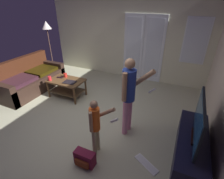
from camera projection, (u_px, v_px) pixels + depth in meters
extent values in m
cube|color=#AFAE8E|center=(81.00, 119.00, 3.84)|extent=(5.30, 5.47, 0.02)
cube|color=beige|center=(125.00, 34.00, 5.33)|extent=(5.30, 0.06, 2.81)
cube|color=white|center=(133.00, 48.00, 5.37)|extent=(0.63, 0.02, 2.06)
cube|color=silver|center=(133.00, 47.00, 5.34)|extent=(0.47, 0.01, 1.76)
cube|color=white|center=(153.00, 51.00, 5.14)|extent=(0.63, 0.02, 2.06)
cube|color=silver|center=(153.00, 49.00, 5.10)|extent=(0.47, 0.01, 1.76)
cube|color=white|center=(196.00, 41.00, 4.55)|extent=(0.64, 0.02, 1.24)
cube|color=silver|center=(196.00, 41.00, 4.54)|extent=(0.58, 0.01, 1.18)
cube|color=#31211A|center=(32.00, 83.00, 4.94)|extent=(0.88, 1.93, 0.43)
cube|color=#401F12|center=(20.00, 67.00, 4.85)|extent=(0.16, 1.93, 0.49)
cube|color=#31211A|center=(3.00, 95.00, 4.19)|extent=(0.88, 0.16, 0.59)
cube|color=#31211A|center=(53.00, 70.00, 5.61)|extent=(0.88, 0.16, 0.59)
cube|color=#381D27|center=(19.00, 81.00, 4.48)|extent=(0.65, 0.74, 0.09)
cube|color=#2E2407|center=(42.00, 70.00, 5.12)|extent=(0.65, 0.74, 0.09)
cube|color=brown|center=(66.00, 81.00, 4.50)|extent=(0.93, 0.59, 0.04)
cube|color=brown|center=(68.00, 90.00, 4.64)|extent=(0.85, 0.51, 0.02)
cylinder|color=brown|center=(48.00, 90.00, 4.57)|extent=(0.05, 0.05, 0.45)
cylinder|color=brown|center=(75.00, 97.00, 4.25)|extent=(0.05, 0.05, 0.45)
cylinder|color=brown|center=(61.00, 82.00, 4.98)|extent=(0.05, 0.05, 0.45)
cylinder|color=brown|center=(86.00, 88.00, 4.67)|extent=(0.05, 0.05, 0.45)
cube|color=black|center=(190.00, 148.00, 2.76)|extent=(0.45, 1.46, 0.49)
cube|color=black|center=(194.00, 137.00, 2.63)|extent=(0.08, 0.39, 0.04)
cube|color=black|center=(199.00, 120.00, 2.48)|extent=(0.04, 1.11, 0.61)
cube|color=navy|center=(198.00, 120.00, 2.48)|extent=(0.00, 1.06, 0.56)
cylinder|color=pink|center=(125.00, 118.00, 3.24)|extent=(0.11, 0.11, 0.76)
cylinder|color=pink|center=(129.00, 114.00, 3.36)|extent=(0.11, 0.11, 0.76)
cylinder|color=#2B429D|center=(129.00, 85.00, 2.98)|extent=(0.25, 0.25, 0.59)
sphere|color=tan|center=(130.00, 64.00, 2.79)|extent=(0.18, 0.18, 0.18)
cylinder|color=tan|center=(124.00, 87.00, 2.84)|extent=(0.09, 0.09, 0.53)
cylinder|color=tan|center=(143.00, 79.00, 2.96)|extent=(0.44, 0.14, 0.43)
cube|color=white|center=(152.00, 91.00, 2.96)|extent=(0.13, 0.06, 0.12)
cylinder|color=tan|center=(94.00, 143.00, 2.84)|extent=(0.07, 0.07, 0.52)
cylinder|color=tan|center=(98.00, 138.00, 2.93)|extent=(0.07, 0.07, 0.52)
cylinder|color=orange|center=(95.00, 119.00, 2.67)|extent=(0.17, 0.17, 0.41)
sphere|color=#A07454|center=(94.00, 104.00, 2.54)|extent=(0.12, 0.12, 0.12)
cylinder|color=#A07454|center=(91.00, 122.00, 2.57)|extent=(0.06, 0.06, 0.36)
cylinder|color=#A07454|center=(106.00, 113.00, 2.66)|extent=(0.32, 0.06, 0.26)
cube|color=white|center=(114.00, 120.00, 2.66)|extent=(0.13, 0.04, 0.11)
cylinder|color=#3A261E|center=(55.00, 73.00, 6.18)|extent=(0.26, 0.26, 0.02)
cylinder|color=brown|center=(51.00, 52.00, 5.81)|extent=(0.03, 0.03, 1.58)
cone|color=silver|center=(46.00, 25.00, 5.40)|extent=(0.31, 0.31, 0.24)
cube|color=maroon|center=(85.00, 158.00, 2.73)|extent=(0.34, 0.15, 0.26)
cube|color=maroon|center=(82.00, 164.00, 2.67)|extent=(0.24, 0.04, 0.13)
cube|color=white|center=(146.00, 164.00, 2.77)|extent=(0.45, 0.33, 0.02)
cube|color=silver|center=(146.00, 163.00, 2.76)|extent=(0.39, 0.28, 0.00)
cube|color=black|center=(70.00, 82.00, 4.36)|extent=(0.34, 0.26, 0.02)
cylinder|color=red|center=(50.00, 78.00, 4.45)|extent=(0.09, 0.09, 0.11)
cylinder|color=red|center=(65.00, 75.00, 4.64)|extent=(0.09, 0.09, 0.11)
cube|color=black|center=(60.00, 77.00, 4.61)|extent=(0.18, 0.08, 0.02)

